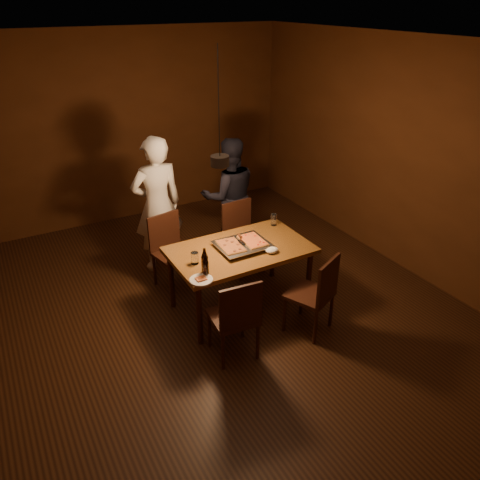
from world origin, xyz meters
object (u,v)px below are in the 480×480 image
chair_far_left (170,244)px  beer_bottle_a (206,265)px  chair_near_right (318,288)px  pizza_tray (243,246)px  dining_table (240,254)px  beer_bottle_b (205,261)px  diner_dark (229,196)px  chair_far_right (241,230)px  diner_white (157,205)px  chair_near_left (236,313)px  pendant_lamp (220,160)px  plate_slice (201,280)px

chair_far_left → beer_bottle_a: (-0.06, -1.14, 0.33)m
chair_near_right → pizza_tray: 0.92m
chair_far_left → beer_bottle_a: beer_bottle_a is taller
chair_far_left → chair_near_right: bearing=109.2°
dining_table → beer_bottle_a: size_ratio=6.69×
beer_bottle_b → chair_near_right: bearing=-27.8°
diner_dark → beer_bottle_b: bearing=67.7°
dining_table → pizza_tray: bearing=-0.9°
chair_far_left → chair_far_right: (0.93, -0.09, 0.00)m
chair_far_left → diner_white: 0.55m
chair_near_left → beer_bottle_b: beer_bottle_b is taller
chair_near_right → beer_bottle_b: 1.18m
chair_near_right → diner_white: size_ratio=0.32×
diner_white → chair_near_right: bearing=113.6°
chair_near_left → beer_bottle_a: bearing=108.5°
chair_near_left → chair_near_right: (0.91, -0.04, 0.00)m
chair_far_right → chair_near_right: (0.02, -1.53, 0.00)m
chair_far_left → diner_dark: (1.04, 0.43, 0.25)m
chair_near_right → beer_bottle_b: size_ratio=2.15×
chair_far_right → pendant_lamp: size_ratio=0.44×
dining_table → pendant_lamp: 1.10m
beer_bottle_b → diner_dark: bearing=54.5°
pendant_lamp → dining_table: bearing=-7.7°
beer_bottle_a → diner_dark: diner_dark is taller
beer_bottle_b → pendant_lamp: pendant_lamp is taller
chair_near_right → pendant_lamp: (-0.67, 0.81, 1.22)m
diner_white → plate_slice: bearing=83.2°
chair_near_right → diner_white: bearing=89.1°
chair_far_left → diner_white: diner_white is taller
chair_near_right → pendant_lamp: pendant_lamp is taller
chair_near_left → diner_white: (-0.00, 2.01, 0.33)m
plate_slice → chair_far_left: bearing=83.1°
pizza_tray → beer_bottle_b: (-0.57, -0.26, 0.11)m
dining_table → plate_slice: 0.75m
diner_white → chair_near_left: bearing=89.6°
chair_far_left → beer_bottle_b: size_ratio=1.90×
pizza_tray → beer_bottle_b: bearing=-160.8°
diner_dark → chair_near_left: bearing=76.6°
beer_bottle_b → diner_white: 1.53m
chair_far_right → dining_table: bearing=55.7°
chair_far_left → chair_far_right: bearing=163.3°
pendant_lamp → pizza_tray: bearing=-6.9°
beer_bottle_a → plate_slice: bearing=-139.9°
chair_near_right → plate_slice: size_ratio=2.47×
dining_table → pendant_lamp: size_ratio=1.36×
pizza_tray → plate_slice: 0.77m
beer_bottle_a → diner_white: diner_white is taller
beer_bottle_b → plate_slice: 0.20m
diner_dark → pendant_lamp: pendant_lamp is taller
chair_near_left → pendant_lamp: 1.46m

